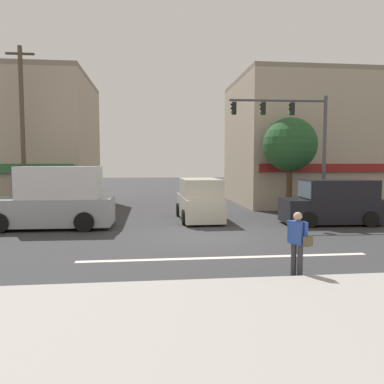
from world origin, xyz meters
name	(u,v)px	position (x,y,z in m)	size (l,w,h in m)	color
ground_plane	(208,236)	(0.00, 0.00, 0.00)	(120.00, 120.00, 0.00)	#333335
lane_marking_stripe	(226,258)	(0.00, -3.50, 0.00)	(9.00, 0.24, 0.01)	silver
sidewalk_curb	(284,326)	(0.00, -8.50, 0.08)	(40.00, 5.00, 0.16)	#9E9993
building_left_block	(1,143)	(-11.93, 11.17, 4.22)	(11.47, 9.00, 8.45)	tan
building_right_corner	(320,142)	(10.04, 11.72, 4.43)	(12.34, 9.09, 8.86)	tan
street_tree	(290,145)	(5.60, 5.95, 3.91)	(3.04, 3.04, 5.46)	#4C3823
utility_pole_near_left	(23,130)	(-8.81, 5.75, 4.57)	(1.40, 0.22, 8.84)	brown
traffic_light_mast	(299,135)	(5.05, 3.37, 4.30)	(4.89, 0.44, 6.20)	#47474C
van_parked_curbside	(199,200)	(0.18, 4.12, 1.01)	(2.11, 4.64, 2.11)	#B7B29E
box_truck_crossing_leftbound	(53,200)	(-6.57, 2.45, 1.25)	(5.65, 2.34, 2.75)	#999EA3
van_crossing_rightbound	(334,203)	(6.32, 2.12, 1.01)	(4.68, 2.20, 2.11)	black
pedestrian_foreground_with_bag	(298,240)	(1.41, -5.63, 0.95)	(0.51, 0.65, 1.67)	#333338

